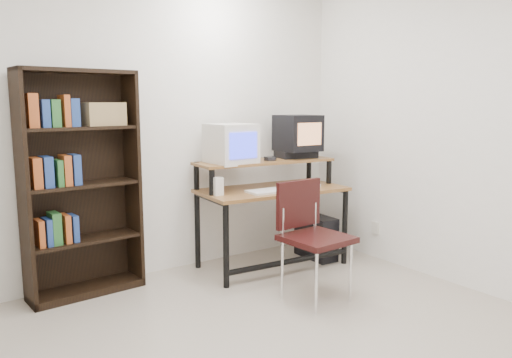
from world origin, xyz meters
TOP-DOWN VIEW (x-y plane):
  - back_wall at (0.00, 2.00)m, footprint 4.00×0.01m
  - right_wall at (2.00, 0.00)m, footprint 0.01×4.00m
  - computer_desk at (1.01, 1.56)m, footprint 1.38×0.77m
  - crt_monitor at (0.66, 1.69)m, footprint 0.39×0.40m
  - vcr at (1.40, 1.67)m, footprint 0.41×0.33m
  - crt_tv at (1.40, 1.64)m, footprint 0.38×0.38m
  - cd_spindle at (1.04, 1.61)m, footprint 0.13×0.13m
  - keyboard at (0.92, 1.39)m, footprint 0.48×0.23m
  - mousepad at (1.38, 1.38)m, footprint 0.23×0.19m
  - mouse at (1.39, 1.38)m, footprint 0.11×0.08m
  - desk_speaker at (0.42, 1.52)m, footprint 0.08×0.08m
  - pc_tower at (1.51, 1.48)m, footprint 0.22×0.46m
  - school_chair at (0.79, 0.75)m, footprint 0.49×0.49m
  - bookshelf at (-0.62, 1.86)m, footprint 0.90×0.36m
  - wall_outlet at (1.99, 1.15)m, footprint 0.02×0.08m

SIDE VIEW (x-z plane):
  - pc_tower at x=1.51m, z-range 0.00..0.42m
  - wall_outlet at x=1.99m, z-range 0.24..0.36m
  - school_chair at x=0.79m, z-range 0.11..1.02m
  - computer_desk at x=1.01m, z-range 0.21..1.19m
  - mousepad at x=1.38m, z-range 0.72..0.73m
  - keyboard at x=0.92m, z-range 0.72..0.75m
  - mouse at x=1.39m, z-range 0.73..0.76m
  - desk_speaker at x=0.42m, z-range 0.72..0.89m
  - bookshelf at x=-0.62m, z-range 0.02..1.79m
  - cd_spindle at x=1.04m, z-range 0.97..1.02m
  - vcr at x=1.40m, z-range 0.97..1.05m
  - crt_monitor at x=0.66m, z-range 0.97..1.33m
  - crt_tv at x=1.40m, z-range 1.05..1.40m
  - back_wall at x=0.00m, z-range 0.00..2.60m
  - right_wall at x=2.00m, z-range 0.00..2.60m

